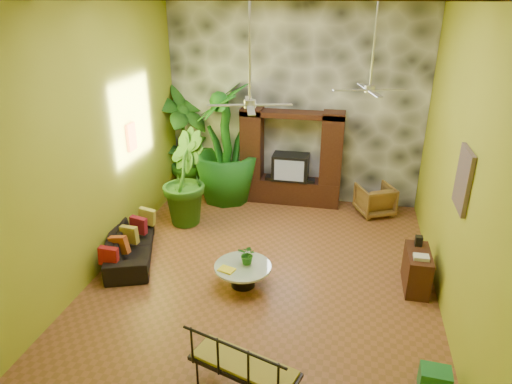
% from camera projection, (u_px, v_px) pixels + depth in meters
% --- Properties ---
extents(ground, '(7.00, 7.00, 0.00)m').
position_uv_depth(ground, '(266.00, 270.00, 8.51)').
color(ground, brown).
rests_on(ground, ground).
extents(back_wall, '(6.00, 0.02, 5.00)m').
position_uv_depth(back_wall, '(295.00, 98.00, 10.65)').
color(back_wall, '#A5A926').
rests_on(back_wall, ground).
extents(left_wall, '(0.02, 7.00, 5.00)m').
position_uv_depth(left_wall, '(101.00, 131.00, 8.08)').
color(left_wall, '#A5A926').
rests_on(left_wall, ground).
extents(right_wall, '(0.02, 7.00, 5.00)m').
position_uv_depth(right_wall, '(461.00, 153.00, 6.94)').
color(right_wall, '#A5A926').
rests_on(right_wall, ground).
extents(stone_accent_wall, '(5.98, 0.10, 4.98)m').
position_uv_depth(stone_accent_wall, '(295.00, 98.00, 10.60)').
color(stone_accent_wall, '#313438').
rests_on(stone_accent_wall, ground).
extents(entertainment_center, '(2.40, 0.55, 2.30)m').
position_uv_depth(entertainment_center, '(291.00, 165.00, 10.94)').
color(entertainment_center, black).
rests_on(entertainment_center, ground).
extents(ceiling_fan_front, '(1.28, 1.28, 1.86)m').
position_uv_depth(ceiling_fan_front, '(250.00, 90.00, 6.83)').
color(ceiling_fan_front, '#BDBCC1').
rests_on(ceiling_fan_front, ceiling).
extents(ceiling_fan_back, '(1.28, 1.28, 1.86)m').
position_uv_depth(ceiling_fan_back, '(371.00, 77.00, 7.93)').
color(ceiling_fan_back, '#BDBCC1').
rests_on(ceiling_fan_back, ceiling).
extents(wall_art_mask, '(0.06, 0.32, 0.55)m').
position_uv_depth(wall_art_mask, '(131.00, 137.00, 9.13)').
color(wall_art_mask, orange).
rests_on(wall_art_mask, left_wall).
extents(wall_art_painting, '(0.06, 0.70, 0.90)m').
position_uv_depth(wall_art_painting, '(463.00, 180.00, 6.49)').
color(wall_art_painting, navy).
rests_on(wall_art_painting, right_wall).
extents(sofa, '(1.42, 2.14, 0.58)m').
position_uv_depth(sofa, '(131.00, 244.00, 8.81)').
color(sofa, black).
rests_on(sofa, ground).
extents(wicker_armchair, '(1.01, 1.02, 0.71)m').
position_uv_depth(wicker_armchair, '(375.00, 200.00, 10.56)').
color(wicker_armchair, brown).
rests_on(wicker_armchair, ground).
extents(tall_plant_a, '(1.70, 1.76, 2.78)m').
position_uv_depth(tall_plant_a, '(185.00, 141.00, 11.28)').
color(tall_plant_a, '#215917').
rests_on(tall_plant_a, ground).
extents(tall_plant_b, '(1.26, 1.39, 2.08)m').
position_uv_depth(tall_plant_b, '(183.00, 178.00, 9.95)').
color(tall_plant_b, '#2C641A').
rests_on(tall_plant_b, ground).
extents(tall_plant_c, '(1.92, 1.92, 2.92)m').
position_uv_depth(tall_plant_c, '(226.00, 143.00, 10.90)').
color(tall_plant_c, '#1D671B').
rests_on(tall_plant_c, ground).
extents(coffee_table, '(1.00, 1.00, 0.40)m').
position_uv_depth(coffee_table, '(243.00, 273.00, 7.97)').
color(coffee_table, black).
rests_on(coffee_table, ground).
extents(centerpiece_plant, '(0.39, 0.36, 0.36)m').
position_uv_depth(centerpiece_plant, '(248.00, 255.00, 7.90)').
color(centerpiece_plant, '#25691B').
rests_on(centerpiece_plant, coffee_table).
extents(yellow_tray, '(0.32, 0.26, 0.03)m').
position_uv_depth(yellow_tray, '(227.00, 270.00, 7.77)').
color(yellow_tray, yellow).
rests_on(yellow_tray, coffee_table).
extents(iron_bench, '(1.49, 0.92, 0.57)m').
position_uv_depth(iron_bench, '(243.00, 365.00, 5.59)').
color(iron_bench, black).
rests_on(iron_bench, ground).
extents(side_console, '(0.40, 0.87, 0.70)m').
position_uv_depth(side_console, '(417.00, 270.00, 7.88)').
color(side_console, '#331D10').
rests_on(side_console, ground).
extents(green_bin, '(0.40, 0.31, 0.34)m').
position_uv_depth(green_bin, '(435.00, 380.00, 5.86)').
color(green_bin, '#217D25').
rests_on(green_bin, ground).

